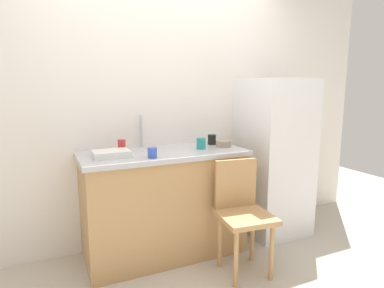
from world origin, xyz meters
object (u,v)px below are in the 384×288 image
(terracotta_bowl, at_px, (223,144))
(cup_blue, at_px, (152,153))
(cup_black, at_px, (212,140))
(refrigerator, at_px, (274,157))
(cup_red, at_px, (122,145))
(chair, at_px, (242,211))
(dish_tray, at_px, (111,154))
(cup_teal, at_px, (201,143))

(terracotta_bowl, relative_size, cup_blue, 1.70)
(cup_black, bearing_deg, terracotta_bowl, -75.84)
(refrigerator, relative_size, terracotta_bowl, 11.43)
(refrigerator, relative_size, cup_red, 15.46)
(chair, height_order, cup_blue, cup_blue)
(refrigerator, distance_m, chair, 0.91)
(dish_tray, relative_size, cup_teal, 2.85)
(chair, xyz_separation_m, cup_teal, (-0.14, 0.46, 0.48))
(refrigerator, xyz_separation_m, terracotta_bowl, (-0.61, -0.04, 0.18))
(dish_tray, bearing_deg, refrigerator, 1.69)
(terracotta_bowl, bearing_deg, dish_tray, -179.31)
(cup_red, bearing_deg, dish_tray, -123.43)
(dish_tray, xyz_separation_m, cup_red, (0.13, 0.19, 0.03))
(dish_tray, height_order, cup_teal, cup_teal)
(refrigerator, height_order, cup_blue, refrigerator)
(chair, height_order, cup_black, cup_black)
(chair, bearing_deg, cup_black, 90.87)
(dish_tray, relative_size, cup_blue, 3.51)
(cup_teal, height_order, cup_black, cup_teal)
(terracotta_bowl, relative_size, cup_red, 1.35)
(cup_black, height_order, cup_blue, cup_black)
(cup_red, bearing_deg, refrigerator, -5.48)
(dish_tray, height_order, cup_blue, cup_blue)
(refrigerator, xyz_separation_m, dish_tray, (-1.62, -0.05, 0.18))
(refrigerator, relative_size, cup_teal, 15.74)
(chair, xyz_separation_m, cup_red, (-0.79, 0.65, 0.48))
(cup_blue, bearing_deg, cup_black, 25.38)
(cup_black, bearing_deg, cup_red, 178.11)
(chair, bearing_deg, cup_red, 146.55)
(terracotta_bowl, height_order, cup_teal, cup_teal)
(refrigerator, height_order, cup_red, refrigerator)
(chair, relative_size, cup_red, 8.88)
(dish_tray, height_order, cup_red, cup_red)
(chair, height_order, cup_red, cup_red)
(terracotta_bowl, xyz_separation_m, cup_red, (-0.89, 0.18, 0.02))
(dish_tray, bearing_deg, cup_red, 56.57)
(refrigerator, height_order, chair, refrigerator)
(cup_teal, bearing_deg, refrigerator, 3.13)
(dish_tray, xyz_separation_m, cup_black, (0.98, 0.16, 0.02))
(chair, xyz_separation_m, cup_black, (0.06, 0.63, 0.48))
(terracotta_bowl, distance_m, cup_blue, 0.76)
(dish_tray, bearing_deg, terracotta_bowl, 0.69)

